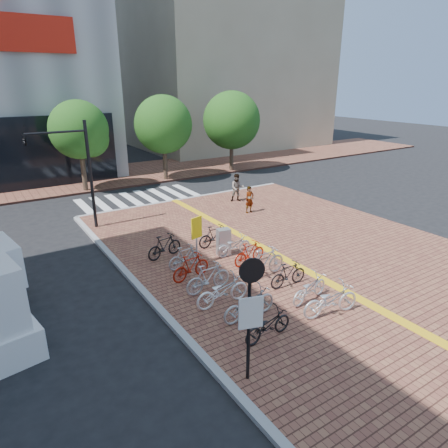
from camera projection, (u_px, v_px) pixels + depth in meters
ground at (271, 290)px, 14.54m from camera, size 120.00×120.00×0.00m
tactile_strip at (434, 339)px, 11.55m from camera, size 0.40×34.00×0.01m
kerb_west at (274, 435)px, 8.52m from camera, size 0.25×34.00×0.15m
kerb_north at (188, 199)px, 25.53m from camera, size 14.00×0.25×0.15m
far_sidewalk at (100, 178)px, 31.11m from camera, size 70.00×8.00×0.15m
building_beige at (219, 64)px, 45.97m from camera, size 20.00×18.00×18.00m
crosswalk at (140, 198)px, 25.86m from camera, size 7.50×4.00×0.01m
street_trees at (176, 125)px, 29.52m from camera, size 16.20×4.60×6.35m
bike_0 at (268, 325)px, 11.44m from camera, size 1.70×0.68×0.88m
bike_1 at (249, 304)px, 12.42m from camera, size 1.95×0.72×1.02m
bike_2 at (222, 291)px, 13.17m from camera, size 1.95×0.72×1.02m
bike_3 at (208, 278)px, 13.99m from camera, size 1.80×0.55×1.07m
bike_4 at (191, 267)px, 14.91m from camera, size 1.71×0.72×1.00m
bike_5 at (185, 257)px, 15.84m from camera, size 1.59×0.63×0.93m
bike_6 at (165, 246)px, 16.73m from camera, size 1.74×0.80×1.01m
bike_7 at (331, 300)px, 12.58m from camera, size 2.09×1.03×1.05m
bike_8 at (309, 288)px, 13.43m from camera, size 1.83×0.90×0.92m
bike_9 at (288, 274)px, 14.38m from camera, size 1.57×0.51×0.94m
bike_10 at (264, 262)px, 15.06m from camera, size 1.95×0.62×1.16m
bike_11 at (250, 253)px, 16.13m from camera, size 1.65×0.64×0.97m
bike_12 at (234, 245)px, 17.00m from camera, size 1.67×0.61×0.87m
bike_13 at (215, 236)px, 17.87m from camera, size 1.66×0.50×0.99m
pedestrian_a at (249, 200)px, 22.39m from camera, size 0.57×0.38×1.53m
pedestrian_b at (237, 188)px, 24.47m from camera, size 1.04×0.96×1.71m
utility_box at (224, 242)px, 16.93m from camera, size 0.60×0.48×1.19m
yellow_sign at (197, 232)px, 15.82m from camera, size 0.54×0.20×2.02m
notice_sign at (250, 306)px, 9.30m from camera, size 0.60×0.23×3.33m
traffic_light_pole at (61, 158)px, 18.58m from camera, size 2.86×1.10×5.32m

